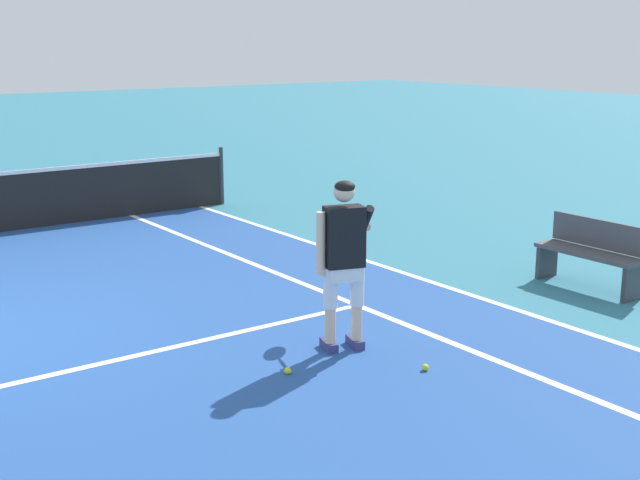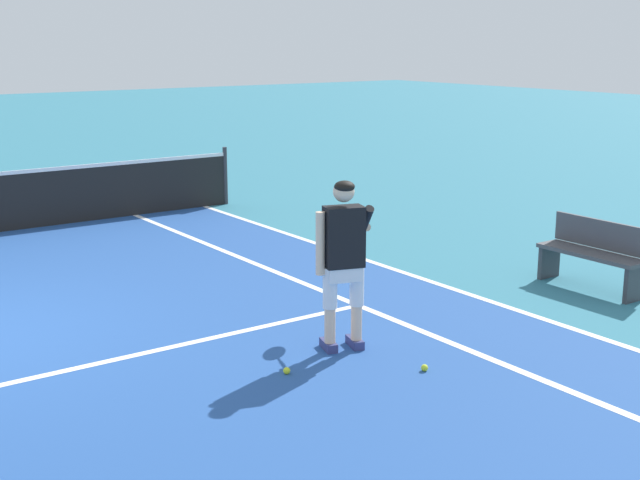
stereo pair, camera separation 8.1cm
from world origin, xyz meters
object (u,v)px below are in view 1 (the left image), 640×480
tennis_player (344,253)px  tennis_ball_by_baseline (425,367)px  tennis_ball_near_feet (288,371)px  courtside_bench (592,252)px

tennis_player → tennis_ball_by_baseline: (0.26, -0.93, -0.96)m
tennis_ball_near_feet → tennis_ball_by_baseline: 1.29m
tennis_player → courtside_bench: tennis_player is taller
tennis_ball_by_baseline → courtside_bench: bearing=13.2°
tennis_ball_by_baseline → tennis_player: bearing=105.7°
tennis_player → tennis_ball_by_baseline: 1.36m
tennis_player → courtside_bench: bearing=-1.4°
tennis_ball_near_feet → courtside_bench: 4.66m
tennis_ball_near_feet → tennis_ball_by_baseline: (1.09, -0.69, 0.00)m
tennis_ball_by_baseline → courtside_bench: courtside_bench is taller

